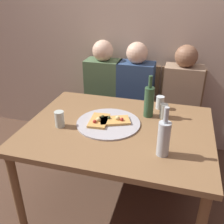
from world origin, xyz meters
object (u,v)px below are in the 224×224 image
pizza_tray (108,123)px  beer_bottle (164,138)px  pizza_slice_last (115,120)px  tumbler_far (60,119)px  pizza_slice_extra (99,121)px  wine_glass (160,103)px  guest_by_wall (180,102)px  chair_middle (136,103)px  dining_table (118,136)px  wine_bottle (149,101)px  guest_in_beanie (134,97)px  chair_right (179,108)px  chair_left (105,99)px  guest_in_sweater (101,93)px

pizza_tray → beer_bottle: beer_bottle is taller
pizza_slice_last → tumbler_far: tumbler_far is taller
pizza_slice_extra → pizza_tray: bearing=9.3°
pizza_slice_last → tumbler_far: bearing=-157.7°
pizza_slice_extra → wine_glass: wine_glass is taller
guest_by_wall → chair_middle: bearing=-18.3°
dining_table → tumbler_far: tumbler_far is taller
wine_bottle → guest_in_beanie: 0.61m
guest_by_wall → dining_table: bearing=61.1°
pizza_slice_last → pizza_slice_extra: bearing=-162.9°
pizza_slice_extra → guest_in_beanie: size_ratio=0.20×
wine_glass → chair_right: 0.61m
pizza_tray → tumbler_far: 0.36m
chair_left → guest_in_sweater: (-0.00, -0.15, 0.13)m
wine_glass → pizza_tray: bearing=-132.5°
tumbler_far → guest_by_wall: 1.21m
beer_bottle → chair_middle: size_ratio=0.35×
chair_left → guest_in_sweater: guest_in_sweater is taller
pizza_tray → chair_right: size_ratio=0.53×
pizza_slice_extra → chair_left: size_ratio=0.26×
chair_middle → guest_in_sweater: size_ratio=0.77×
dining_table → chair_left: (-0.38, 0.92, -0.14)m
pizza_slice_extra → guest_in_sweater: (-0.23, 0.75, -0.11)m
tumbler_far → chair_middle: 1.12m
pizza_slice_extra → guest_in_sweater: bearing=107.0°
dining_table → beer_bottle: beer_bottle is taller
wine_bottle → chair_left: size_ratio=0.37×
pizza_slice_extra → chair_middle: (0.12, 0.90, -0.24)m
pizza_slice_last → dining_table: bearing=-53.3°
dining_table → guest_in_beanie: (-0.04, 0.76, -0.01)m
guest_in_sweater → guest_in_beanie: same height
tumbler_far → guest_in_beanie: (0.37, 0.87, -0.15)m
pizza_tray → pizza_slice_last: size_ratio=1.87×
pizza_slice_last → guest_by_wall: bearing=57.4°
chair_left → chair_middle: size_ratio=1.00×
wine_bottle → guest_in_beanie: bearing=112.5°
chair_right → guest_by_wall: bearing=90.0°
pizza_slice_extra → guest_in_sweater: 0.79m
guest_in_beanie → pizza_tray: bearing=86.5°
tumbler_far → wine_glass: bearing=36.7°
pizza_slice_extra → guest_in_beanie: 0.77m
pizza_slice_extra → beer_bottle: beer_bottle is taller
pizza_slice_extra → chair_right: 1.10m
tumbler_far → wine_bottle: bearing=29.6°
chair_right → guest_by_wall: (0.00, -0.15, 0.13)m
wine_glass → chair_right: chair_right is taller
guest_by_wall → pizza_tray: bearing=55.8°
pizza_slice_last → chair_middle: 0.90m
wine_glass → guest_in_beanie: guest_in_beanie is taller
pizza_slice_last → chair_right: bearing=62.2°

